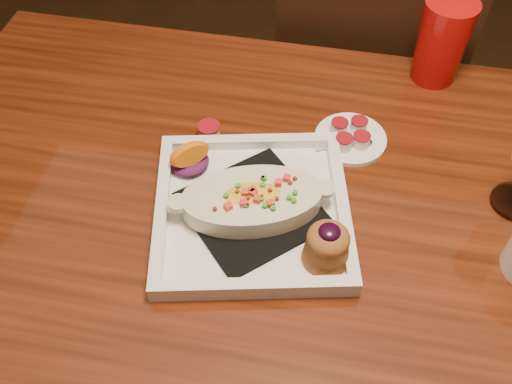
% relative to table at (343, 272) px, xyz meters
% --- Properties ---
extents(table, '(1.50, 0.90, 0.75)m').
position_rel_table_xyz_m(table, '(0.00, 0.00, 0.00)').
color(table, maroon).
rests_on(table, floor).
extents(chair_far, '(0.42, 0.42, 0.93)m').
position_rel_table_xyz_m(chair_far, '(-0.00, 0.63, -0.15)').
color(chair_far, black).
rests_on(chair_far, floor).
extents(plate, '(0.35, 0.35, 0.08)m').
position_rel_table_xyz_m(plate, '(-0.14, 0.01, 0.12)').
color(plate, white).
rests_on(plate, table).
extents(saucer, '(0.12, 0.12, 0.08)m').
position_rel_table_xyz_m(saucer, '(-0.02, 0.20, 0.11)').
color(saucer, white).
rests_on(saucer, table).
extents(creamer_loose, '(0.04, 0.04, 0.03)m').
position_rel_table_xyz_m(creamer_loose, '(-0.26, 0.16, 0.11)').
color(creamer_loose, white).
rests_on(creamer_loose, table).
extents(red_tumbler, '(0.09, 0.09, 0.16)m').
position_rel_table_xyz_m(red_tumbler, '(0.12, 0.40, 0.18)').
color(red_tumbler, red).
rests_on(red_tumbler, table).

